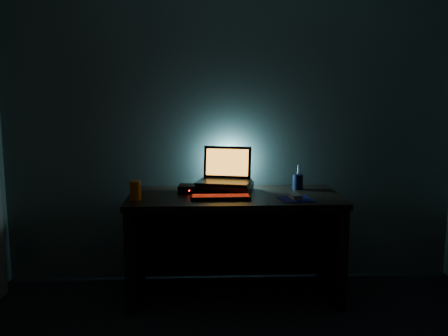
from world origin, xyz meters
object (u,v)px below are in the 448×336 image
(juice_glass, at_px, (135,190))
(pen_cup, at_px, (298,182))
(router, at_px, (191,189))
(keyboard, at_px, (221,197))
(mouse, at_px, (296,197))
(laptop, at_px, (225,174))

(juice_glass, bearing_deg, pen_cup, 15.22)
(pen_cup, distance_m, router, 0.81)
(keyboard, relative_size, pen_cup, 3.69)
(keyboard, xyz_separation_m, pen_cup, (0.59, 0.31, 0.04))
(keyboard, distance_m, pen_cup, 0.67)
(keyboard, bearing_deg, mouse, -4.67)
(juice_glass, bearing_deg, keyboard, 0.23)
(pen_cup, bearing_deg, laptop, -179.12)
(laptop, height_order, keyboard, laptop)
(laptop, xyz_separation_m, mouse, (0.46, -0.34, -0.10))
(laptop, distance_m, keyboard, 0.33)
(laptop, height_order, pen_cup, laptop)
(laptop, xyz_separation_m, pen_cup, (0.54, 0.01, -0.06))
(laptop, xyz_separation_m, router, (-0.26, -0.09, -0.09))
(pen_cup, xyz_separation_m, juice_glass, (-1.17, -0.32, 0.01))
(laptop, distance_m, juice_glass, 0.70)
(mouse, relative_size, juice_glass, 0.81)
(router, bearing_deg, laptop, 25.54)
(mouse, xyz_separation_m, router, (-0.72, 0.25, 0.01))
(mouse, bearing_deg, laptop, 134.61)
(laptop, relative_size, pen_cup, 3.90)
(laptop, relative_size, juice_glass, 3.36)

